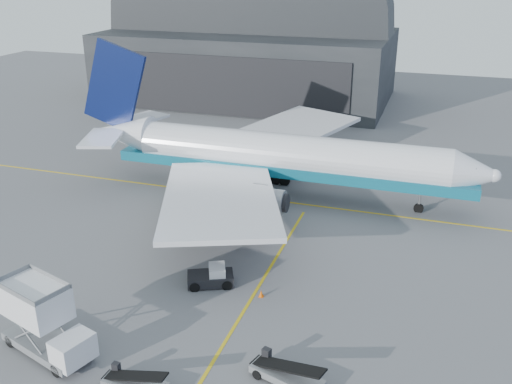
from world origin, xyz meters
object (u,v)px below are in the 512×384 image
(airliner, at_px, (273,155))
(belt_loader_b, at_px, (286,374))
(catering_truck, at_px, (43,320))
(belt_loader_a, at_px, (135,383))
(pushback_tug, at_px, (212,277))

(airliner, height_order, belt_loader_b, airliner)
(catering_truck, distance_m, belt_loader_b, 16.04)
(airliner, relative_size, belt_loader_a, 10.64)
(catering_truck, height_order, pushback_tug, catering_truck)
(airliner, height_order, belt_loader_a, airliner)
(belt_loader_a, bearing_deg, pushback_tug, 93.16)
(catering_truck, bearing_deg, airliner, 96.14)
(airliner, bearing_deg, belt_loader_a, -88.24)
(catering_truck, xyz_separation_m, belt_loader_b, (15.80, 2.06, -1.84))
(airliner, xyz_separation_m, belt_loader_b, (9.48, -28.62, -3.92))
(pushback_tug, bearing_deg, catering_truck, -146.88)
(belt_loader_a, bearing_deg, belt_loader_b, 24.68)
(airliner, bearing_deg, belt_loader_b, -71.67)
(belt_loader_a, bearing_deg, airliner, 94.15)
(catering_truck, relative_size, pushback_tug, 1.80)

